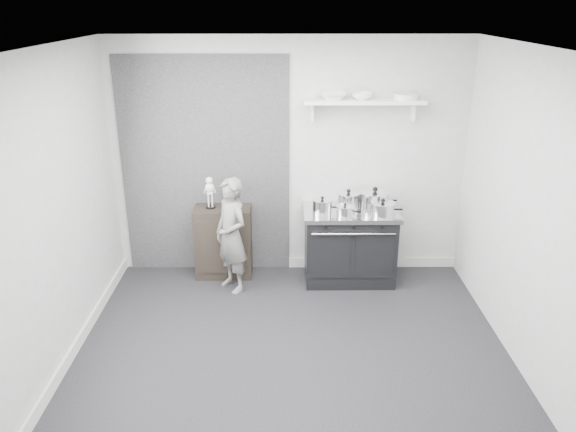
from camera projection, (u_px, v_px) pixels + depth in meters
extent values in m
plane|color=black|center=(291.00, 353.00, 5.16)|extent=(4.00, 4.00, 0.00)
cube|color=#B0B0AD|center=(289.00, 159.00, 6.35)|extent=(4.00, 0.02, 2.70)
cube|color=#B0B0AD|center=(296.00, 338.00, 2.99)|extent=(4.00, 0.02, 2.70)
cube|color=#B0B0AD|center=(51.00, 217.00, 4.66)|extent=(0.02, 3.60, 2.70)
cube|color=#B0B0AD|center=(530.00, 216.00, 4.69)|extent=(0.02, 3.60, 2.70)
cube|color=silver|center=(292.00, 48.00, 4.18)|extent=(4.00, 3.60, 0.02)
cube|color=black|center=(206.00, 168.00, 6.37)|extent=(1.90, 0.02, 2.50)
cube|color=silver|center=(371.00, 262.00, 6.81)|extent=(2.00, 0.03, 0.12)
cube|color=silver|center=(75.00, 348.00, 5.12)|extent=(0.03, 3.60, 0.12)
cube|color=white|center=(364.00, 101.00, 5.99)|extent=(1.30, 0.26, 0.04)
cube|color=white|center=(312.00, 111.00, 6.10)|extent=(0.03, 0.12, 0.20)
cube|color=white|center=(413.00, 111.00, 6.11)|extent=(0.03, 0.12, 0.20)
cube|color=black|center=(349.00, 247.00, 6.40)|extent=(1.00, 0.60, 0.80)
cube|color=silver|center=(351.00, 212.00, 6.25)|extent=(1.06, 0.64, 0.05)
cube|color=black|center=(330.00, 257.00, 6.11)|extent=(0.42, 0.02, 0.52)
cube|color=black|center=(374.00, 256.00, 6.12)|extent=(0.42, 0.02, 0.52)
cylinder|color=silver|center=(354.00, 234.00, 5.99)|extent=(0.90, 0.02, 0.02)
cylinder|color=black|center=(326.00, 227.00, 5.97)|extent=(0.04, 0.03, 0.04)
cylinder|color=black|center=(354.00, 227.00, 5.97)|extent=(0.04, 0.03, 0.04)
cylinder|color=black|center=(382.00, 227.00, 5.97)|extent=(0.04, 0.03, 0.04)
cube|color=black|center=(224.00, 241.00, 6.51)|extent=(0.64, 0.37, 0.83)
imported|color=slate|center=(232.00, 235.00, 6.08)|extent=(0.54, 0.56, 1.29)
cylinder|color=silver|center=(322.00, 207.00, 6.11)|extent=(0.21, 0.21, 0.15)
cylinder|color=silver|center=(322.00, 200.00, 6.08)|extent=(0.22, 0.22, 0.02)
sphere|color=black|center=(322.00, 198.00, 6.07)|extent=(0.04, 0.04, 0.04)
cylinder|color=black|center=(336.00, 207.00, 6.11)|extent=(0.10, 0.02, 0.02)
cylinder|color=silver|center=(348.00, 200.00, 6.33)|extent=(0.26, 0.26, 0.15)
cylinder|color=silver|center=(348.00, 194.00, 6.30)|extent=(0.26, 0.26, 0.02)
sphere|color=black|center=(349.00, 191.00, 6.29)|extent=(0.05, 0.05, 0.05)
cylinder|color=black|center=(363.00, 200.00, 6.33)|extent=(0.10, 0.02, 0.02)
cylinder|color=silver|center=(375.00, 200.00, 6.28)|extent=(0.32, 0.32, 0.17)
cylinder|color=silver|center=(375.00, 192.00, 6.25)|extent=(0.33, 0.33, 0.02)
sphere|color=black|center=(375.00, 189.00, 6.24)|extent=(0.06, 0.06, 0.06)
cylinder|color=black|center=(392.00, 200.00, 6.28)|extent=(0.10, 0.02, 0.02)
cylinder|color=silver|center=(382.00, 209.00, 6.07)|extent=(0.26, 0.26, 0.13)
cylinder|color=silver|center=(383.00, 203.00, 6.05)|extent=(0.27, 0.27, 0.01)
sphere|color=black|center=(383.00, 200.00, 6.03)|extent=(0.05, 0.05, 0.05)
cylinder|color=black|center=(398.00, 209.00, 6.07)|extent=(0.10, 0.02, 0.02)
cylinder|color=silver|center=(345.00, 212.00, 6.05)|extent=(0.18, 0.18, 0.10)
cylinder|color=silver|center=(345.00, 207.00, 6.03)|extent=(0.19, 0.19, 0.01)
sphere|color=black|center=(345.00, 205.00, 6.02)|extent=(0.03, 0.03, 0.03)
cylinder|color=black|center=(357.00, 212.00, 6.05)|extent=(0.10, 0.02, 0.02)
imported|color=white|center=(333.00, 96.00, 5.97)|extent=(0.30, 0.30, 0.07)
imported|color=white|center=(362.00, 96.00, 5.97)|extent=(0.23, 0.23, 0.07)
cylinder|color=white|center=(406.00, 97.00, 5.98)|extent=(0.27, 0.27, 0.06)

